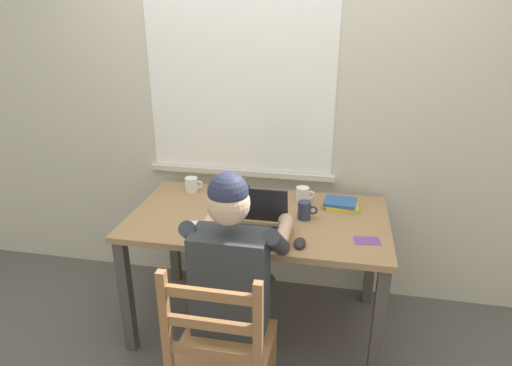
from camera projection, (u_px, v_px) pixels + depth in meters
The scene contains 16 objects.
ground_plane at pixel (258, 322), 2.82m from camera, with size 8.00×8.00×0.00m, color #56514C.
back_wall at pixel (273, 104), 2.79m from camera, with size 6.00×0.08×2.60m.
desk at pixel (259, 230), 2.58m from camera, with size 1.47×0.83×0.75m.
seated_person at pixel (236, 273), 2.13m from camera, with size 0.50×0.60×1.23m.
wooden_chair at pixel (222, 351), 1.95m from camera, with size 0.42×0.42×0.93m.
laptop at pixel (254, 223), 2.33m from camera, with size 0.33×0.30×0.23m.
computer_mouse at pixel (300, 243), 2.21m from camera, with size 0.06×0.10×0.03m, color #232328.
coffee_mug_white at pixel (303, 195), 2.70m from camera, with size 0.12×0.08×0.10m.
coffee_mug_dark at pixel (305, 210), 2.49m from camera, with size 0.11×0.07×0.10m.
coffee_mug_spare at pixel (192, 185), 2.86m from camera, with size 0.12×0.08×0.09m.
book_stack_main at pixel (341, 204), 2.64m from camera, with size 0.21×0.17×0.04m.
book_stack_side at pixel (248, 199), 2.66m from camera, with size 0.21×0.15×0.08m.
paper_pile_near_laptop at pixel (235, 206), 2.66m from camera, with size 0.19×0.19×0.00m, color white.
paper_pile_back_corner at pixel (214, 226), 2.40m from camera, with size 0.26×0.15×0.01m, color white.
paper_pile_side at pixel (254, 208), 2.62m from camera, with size 0.26×0.17×0.02m, color white.
landscape_photo_print at pixel (367, 241), 2.27m from camera, with size 0.13×0.09×0.00m, color #7A4293.
Camera 1 is at (0.43, -2.25, 1.86)m, focal length 31.10 mm.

